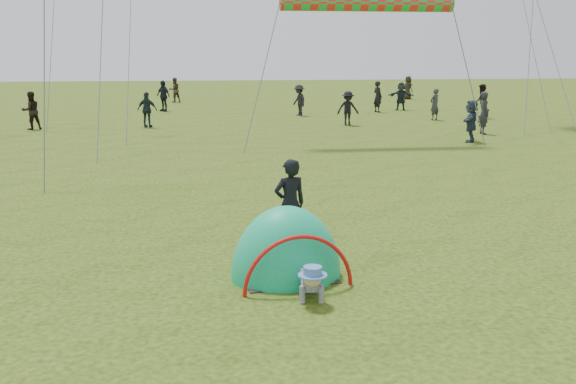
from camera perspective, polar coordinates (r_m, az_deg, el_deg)
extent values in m
plane|color=#13360A|center=(9.18, 7.95, -9.56)|extent=(140.00, 140.00, 0.00)
ellipsoid|color=#0C9583|center=(10.03, -0.17, -7.50)|extent=(1.95, 1.70, 2.24)
imported|color=black|center=(11.20, 0.17, -1.09)|extent=(0.67, 0.53, 1.60)
imported|color=#2E2E35|center=(33.50, 12.91, 7.60)|extent=(0.69, 0.62, 1.59)
imported|color=black|center=(35.07, 16.81, 7.73)|extent=(0.95, 1.05, 1.76)
imported|color=#1B292E|center=(30.21, -12.41, 7.15)|extent=(1.01, 0.67, 1.60)
imported|color=black|center=(34.99, 1.00, 8.16)|extent=(0.95, 1.22, 1.66)
imported|color=black|center=(47.90, 10.61, 9.11)|extent=(0.80, 0.95, 1.67)
imported|color=#1C252D|center=(38.82, 10.01, 8.38)|extent=(1.59, 0.95, 1.63)
imported|color=black|center=(37.28, 7.98, 8.39)|extent=(0.65, 0.76, 1.76)
imported|color=black|center=(30.84, -21.88, 6.73)|extent=(1.03, 0.98, 1.68)
imported|color=black|center=(38.25, -11.03, 8.39)|extent=(1.04, 1.05, 1.78)
imported|color=black|center=(30.46, 5.34, 7.42)|extent=(1.03, 0.60, 1.59)
imported|color=#273347|center=(25.60, 15.96, 6.08)|extent=(1.12, 1.55, 1.61)
imported|color=#22242B|center=(28.27, 17.03, 6.74)|extent=(0.46, 0.67, 1.78)
imported|color=#3B2F26|center=(44.97, -10.06, 8.92)|extent=(1.00, 0.92, 1.66)
cylinder|color=red|center=(24.60, 7.06, 16.37)|extent=(6.42, 0.64, 0.64)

